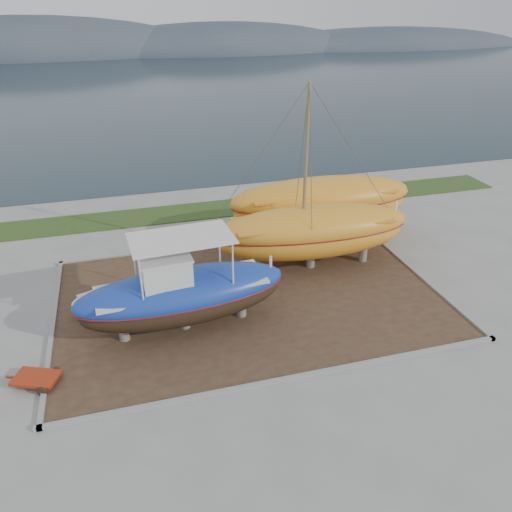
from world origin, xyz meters
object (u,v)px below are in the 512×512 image
object	(u,v)px
blue_caique	(182,284)
red_trailer	(37,380)
orange_sailboat	(315,182)
orange_bare_hull	(321,209)
white_dinghy	(113,298)

from	to	relation	value
blue_caique	red_trailer	world-z (taller)	blue_caique
orange_sailboat	orange_bare_hull	world-z (taller)	orange_sailboat
orange_bare_hull	orange_sailboat	bearing A→B (deg)	-118.06
orange_bare_hull	red_trailer	world-z (taller)	orange_bare_hull
blue_caique	orange_bare_hull	bearing A→B (deg)	33.06
white_dinghy	orange_bare_hull	size ratio (longest dim) A/B	0.34
white_dinghy	orange_sailboat	size ratio (longest dim) A/B	0.36
blue_caique	white_dinghy	xyz separation A→B (m)	(-2.97, 2.37, -1.63)
blue_caique	white_dinghy	world-z (taller)	blue_caique
orange_sailboat	orange_bare_hull	size ratio (longest dim) A/B	0.95
red_trailer	orange_bare_hull	bearing A→B (deg)	53.87
white_dinghy	red_trailer	xyz separation A→B (m)	(-3.01, -4.42, -0.45)
orange_bare_hull	red_trailer	size ratio (longest dim) A/B	4.47
blue_caique	orange_sailboat	bearing A→B (deg)	22.38
white_dinghy	red_trailer	size ratio (longest dim) A/B	1.53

